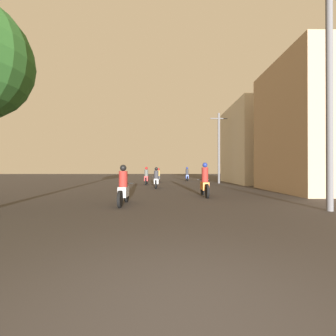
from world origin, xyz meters
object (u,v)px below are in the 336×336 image
motorcycle_red (146,177)px  utility_pole_near (329,88)px  motorcycle_black (158,177)px  motorcycle_orange (205,183)px  building_right_near (313,127)px  motorcycle_white (156,180)px  utility_pole_far (219,147)px  motorcycle_silver (123,188)px  motorcycle_blue (187,175)px  building_right_far (260,145)px

motorcycle_red → utility_pole_near: utility_pole_near is taller
motorcycle_black → motorcycle_orange: bearing=-84.1°
motorcycle_black → building_right_near: 13.84m
motorcycle_white → motorcycle_black: (-0.05, 6.92, -0.02)m
motorcycle_white → utility_pole_near: size_ratio=0.27×
motorcycle_red → utility_pole_far: size_ratio=0.30×
motorcycle_silver → motorcycle_blue: motorcycle_blue is taller
motorcycle_orange → utility_pole_far: bearing=75.3°
motorcycle_black → motorcycle_blue: 4.10m
motorcycle_black → building_right_far: size_ratio=0.25×
motorcycle_red → motorcycle_black: motorcycle_red is taller
motorcycle_white → motorcycle_red: 3.65m
motorcycle_silver → motorcycle_white: 7.42m
motorcycle_red → motorcycle_silver: bearing=-96.6°
motorcycle_orange → building_right_near: building_right_near is taller
building_right_far → utility_pole_near: 15.06m
motorcycle_white → building_right_far: building_right_far is taller
motorcycle_silver → utility_pole_far: (6.62, 12.53, 2.84)m
building_right_near → utility_pole_far: (-3.69, 7.85, -0.38)m
building_right_far → utility_pole_far: (-4.16, -0.65, -0.25)m
motorcycle_white → utility_pole_far: bearing=47.5°
motorcycle_white → utility_pole_near: (5.87, -8.71, 3.32)m
motorcycle_black → utility_pole_far: size_ratio=0.29×
motorcycle_orange → utility_pole_near: utility_pole_near is taller
motorcycle_white → motorcycle_silver: bearing=-92.3°
motorcycle_orange → motorcycle_blue: size_ratio=1.04×
motorcycle_orange → motorcycle_white: 5.49m
utility_pole_far → motorcycle_orange: bearing=-107.3°
motorcycle_orange → utility_pole_near: 6.04m
building_right_far → motorcycle_black: bearing=173.6°
motorcycle_orange → building_right_near: 7.82m
motorcycle_red → motorcycle_blue: bearing=49.0°
building_right_near → building_right_far: building_right_near is taller
motorcycle_silver → utility_pole_near: (6.82, -1.35, 3.31)m
motorcycle_blue → building_right_far: (6.72, -3.72, 3.08)m
motorcycle_black → building_right_near: bearing=-52.2°
motorcycle_orange → motorcycle_blue: 14.41m
motorcycle_silver → motorcycle_blue: bearing=85.0°
building_right_far → motorcycle_white: bearing=-149.4°
motorcycle_orange → motorcycle_blue: motorcycle_orange is taller
utility_pole_near → building_right_far: bearing=74.8°
motorcycle_black → motorcycle_red: bearing=-111.9°
motorcycle_orange → building_right_far: 13.28m
building_right_far → utility_pole_far: building_right_far is taller
motorcycle_silver → utility_pole_near: 7.70m
motorcycle_blue → building_right_near: (6.25, -12.22, 3.22)m
motorcycle_red → motorcycle_orange: bearing=-73.9°
motorcycle_blue → utility_pole_far: utility_pole_far is taller
motorcycle_silver → motorcycle_red: bearing=98.7°
motorcycle_silver → motorcycle_blue: (4.06, 16.90, 0.01)m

